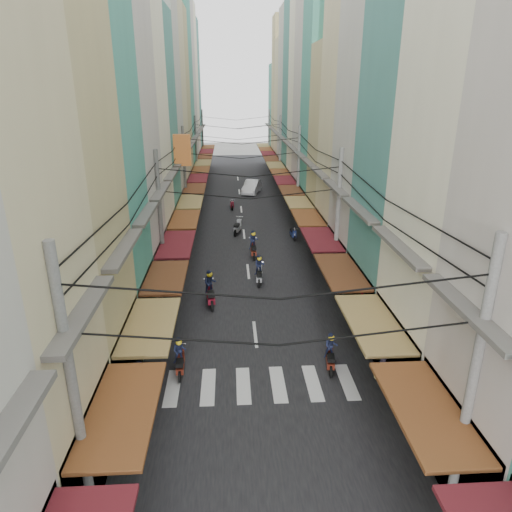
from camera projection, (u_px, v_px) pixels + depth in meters
name	position (u px, v px, depth m)	size (l,w,h in m)	color
ground	(253.00, 315.00, 23.87)	(160.00, 160.00, 0.00)	slate
road	(242.00, 215.00, 42.58)	(10.00, 80.00, 0.02)	black
sidewalk_left	(172.00, 216.00, 42.22)	(3.00, 80.00, 0.06)	gray
sidewalk_right	(311.00, 214.00, 42.93)	(3.00, 80.00, 0.06)	gray
crosswalk	(261.00, 385.00, 18.24)	(7.55, 2.40, 0.01)	silver
building_row_left	(140.00, 107.00, 35.54)	(7.80, 67.67, 23.70)	#BAB6AA
building_row_right	(341.00, 111.00, 36.42)	(7.80, 68.98, 22.59)	teal
utility_poles	(243.00, 150.00, 35.63)	(10.20, 66.13, 8.20)	gray
white_car	(252.00, 193.00, 51.41)	(5.03, 1.97, 1.78)	#BAB9BE
bicycle	(367.00, 294.00, 26.23)	(0.58, 1.54, 1.06)	black
moving_scooters	(245.00, 272.00, 28.05)	(7.47, 28.93, 2.02)	black
parked_scooters	(358.00, 333.00, 21.19)	(12.73, 12.54, 1.01)	black
pedestrians	(162.00, 282.00, 25.28)	(12.28, 17.51, 2.23)	#251F29
market_umbrella	(420.00, 312.00, 19.50)	(2.32, 2.32, 2.45)	#B2B2B7
traffic_sign	(361.00, 297.00, 20.94)	(0.10, 0.65, 2.97)	gray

